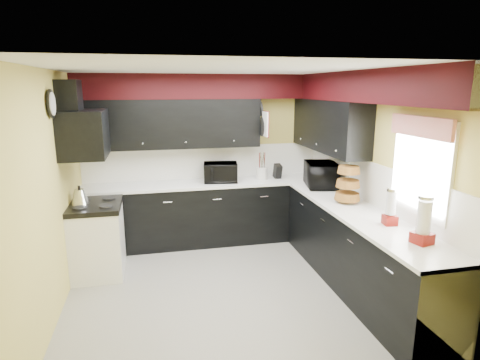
# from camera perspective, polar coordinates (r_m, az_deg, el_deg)

# --- Properties ---
(ground) EXTENTS (3.60, 3.60, 0.00)m
(ground) POSITION_cam_1_polar(r_m,az_deg,el_deg) (4.92, -1.98, -15.05)
(ground) COLOR gray
(ground) RESTS_ON ground
(wall_back) EXTENTS (3.60, 0.06, 2.50)m
(wall_back) POSITION_cam_1_polar(r_m,az_deg,el_deg) (6.21, -5.15, 3.13)
(wall_back) COLOR #E0C666
(wall_back) RESTS_ON ground
(wall_right) EXTENTS (0.06, 3.60, 2.50)m
(wall_right) POSITION_cam_1_polar(r_m,az_deg,el_deg) (5.10, 18.20, 0.33)
(wall_right) COLOR #E0C666
(wall_right) RESTS_ON ground
(wall_left) EXTENTS (0.06, 3.60, 2.50)m
(wall_left) POSITION_cam_1_polar(r_m,az_deg,el_deg) (4.51, -25.20, -1.88)
(wall_left) COLOR #E0C666
(wall_left) RESTS_ON ground
(ceiling) EXTENTS (3.60, 3.60, 0.06)m
(ceiling) POSITION_cam_1_polar(r_m,az_deg,el_deg) (4.34, -2.24, 15.48)
(ceiling) COLOR white
(ceiling) RESTS_ON wall_back
(cab_back) EXTENTS (3.60, 0.60, 0.90)m
(cab_back) POSITION_cam_1_polar(r_m,az_deg,el_deg) (6.11, -4.63, -4.76)
(cab_back) COLOR black
(cab_back) RESTS_ON ground
(cab_right) EXTENTS (0.60, 3.00, 0.90)m
(cab_right) POSITION_cam_1_polar(r_m,az_deg,el_deg) (4.94, 16.27, -9.67)
(cab_right) COLOR black
(cab_right) RESTS_ON ground
(counter_back) EXTENTS (3.62, 0.64, 0.04)m
(counter_back) POSITION_cam_1_polar(r_m,az_deg,el_deg) (5.98, -4.71, -0.47)
(counter_back) COLOR white
(counter_back) RESTS_ON cab_back
(counter_right) EXTENTS (0.64, 3.02, 0.04)m
(counter_right) POSITION_cam_1_polar(r_m,az_deg,el_deg) (4.79, 16.63, -4.47)
(counter_right) COLOR white
(counter_right) RESTS_ON cab_right
(splash_back) EXTENTS (3.60, 0.02, 0.50)m
(splash_back) POSITION_cam_1_polar(r_m,az_deg,el_deg) (6.21, -5.13, 2.57)
(splash_back) COLOR white
(splash_back) RESTS_ON counter_back
(splash_right) EXTENTS (0.02, 3.60, 0.50)m
(splash_right) POSITION_cam_1_polar(r_m,az_deg,el_deg) (5.11, 18.05, -0.33)
(splash_right) COLOR white
(splash_right) RESTS_ON counter_right
(upper_back) EXTENTS (2.60, 0.35, 0.70)m
(upper_back) POSITION_cam_1_polar(r_m,az_deg,el_deg) (5.92, -9.88, 7.87)
(upper_back) COLOR black
(upper_back) RESTS_ON wall_back
(upper_right) EXTENTS (0.35, 1.80, 0.70)m
(upper_right) POSITION_cam_1_polar(r_m,az_deg,el_deg) (5.72, 12.48, 7.59)
(upper_right) COLOR black
(upper_right) RESTS_ON wall_right
(soffit_back) EXTENTS (3.60, 0.36, 0.35)m
(soffit_back) POSITION_cam_1_polar(r_m,az_deg,el_deg) (5.94, -5.13, 13.10)
(soffit_back) COLOR black
(soffit_back) RESTS_ON wall_back
(soffit_right) EXTENTS (0.36, 3.24, 0.35)m
(soffit_right) POSITION_cam_1_polar(r_m,az_deg,el_deg) (4.74, 18.34, 12.52)
(soffit_right) COLOR black
(soffit_right) RESTS_ON wall_right
(stove) EXTENTS (0.60, 0.75, 0.86)m
(stove) POSITION_cam_1_polar(r_m,az_deg,el_deg) (5.41, -19.56, -8.15)
(stove) COLOR white
(stove) RESTS_ON ground
(cooktop) EXTENTS (0.62, 0.77, 0.06)m
(cooktop) POSITION_cam_1_polar(r_m,az_deg,el_deg) (5.26, -19.94, -3.47)
(cooktop) COLOR black
(cooktop) RESTS_ON stove
(hood) EXTENTS (0.50, 0.78, 0.55)m
(hood) POSITION_cam_1_polar(r_m,az_deg,el_deg) (5.10, -21.27, 6.15)
(hood) COLOR black
(hood) RESTS_ON wall_left
(hood_duct) EXTENTS (0.24, 0.40, 0.40)m
(hood_duct) POSITION_cam_1_polar(r_m,az_deg,el_deg) (5.10, -23.14, 10.73)
(hood_duct) COLOR black
(hood_duct) RESTS_ON wall_left
(window) EXTENTS (0.03, 0.86, 0.96)m
(window) POSITION_cam_1_polar(r_m,az_deg,el_deg) (4.30, 24.36, 1.63)
(window) COLOR white
(window) RESTS_ON wall_right
(valance) EXTENTS (0.04, 0.88, 0.20)m
(valance) POSITION_cam_1_polar(r_m,az_deg,el_deg) (4.22, 24.27, 6.93)
(valance) COLOR red
(valance) RESTS_ON wall_right
(pan_top) EXTENTS (0.03, 0.22, 0.40)m
(pan_top) POSITION_cam_1_polar(r_m,az_deg,el_deg) (6.04, 2.87, 10.05)
(pan_top) COLOR black
(pan_top) RESTS_ON upper_back
(pan_mid) EXTENTS (0.03, 0.28, 0.46)m
(pan_mid) POSITION_cam_1_polar(r_m,az_deg,el_deg) (5.93, 3.18, 7.57)
(pan_mid) COLOR black
(pan_mid) RESTS_ON upper_back
(pan_low) EXTENTS (0.03, 0.24, 0.42)m
(pan_low) POSITION_cam_1_polar(r_m,az_deg,el_deg) (6.19, 2.52, 7.53)
(pan_low) COLOR black
(pan_low) RESTS_ON upper_back
(cut_board) EXTENTS (0.03, 0.26, 0.35)m
(cut_board) POSITION_cam_1_polar(r_m,az_deg,el_deg) (5.82, 3.61, 7.95)
(cut_board) COLOR white
(cut_board) RESTS_ON upper_back
(baskets) EXTENTS (0.27, 0.27, 0.50)m
(baskets) POSITION_cam_1_polar(r_m,az_deg,el_deg) (5.02, 15.10, -0.47)
(baskets) COLOR brown
(baskets) RESTS_ON upper_right
(clock) EXTENTS (0.03, 0.30, 0.30)m
(clock) POSITION_cam_1_polar(r_m,az_deg,el_deg) (4.62, -25.28, 9.78)
(clock) COLOR black
(clock) RESTS_ON wall_left
(deco_plate) EXTENTS (0.03, 0.24, 0.24)m
(deco_plate) POSITION_cam_1_polar(r_m,az_deg,el_deg) (4.68, 20.96, 11.41)
(deco_plate) COLOR white
(deco_plate) RESTS_ON wall_right
(toaster_oven) EXTENTS (0.54, 0.47, 0.28)m
(toaster_oven) POSITION_cam_1_polar(r_m,az_deg,el_deg) (5.96, -2.78, 1.09)
(toaster_oven) COLOR black
(toaster_oven) RESTS_ON counter_back
(microwave) EXTENTS (0.54, 0.69, 0.34)m
(microwave) POSITION_cam_1_polar(r_m,az_deg,el_deg) (5.78, 11.50, 0.74)
(microwave) COLOR black
(microwave) RESTS_ON counter_right
(utensil_crock) EXTENTS (0.21, 0.21, 0.18)m
(utensil_crock) POSITION_cam_1_polar(r_m,az_deg,el_deg) (6.13, 3.13, 0.96)
(utensil_crock) COLOR silver
(utensil_crock) RESTS_ON counter_back
(knife_block) EXTENTS (0.10, 0.14, 0.22)m
(knife_block) POSITION_cam_1_polar(r_m,az_deg,el_deg) (6.21, 5.36, 1.22)
(knife_block) COLOR black
(knife_block) RESTS_ON counter_back
(kettle) EXTENTS (0.27, 0.27, 0.18)m
(kettle) POSITION_cam_1_polar(r_m,az_deg,el_deg) (5.28, -21.82, -2.21)
(kettle) COLOR silver
(kettle) RESTS_ON cooktop
(dispenser_a) EXTENTS (0.14, 0.14, 0.34)m
(dispenser_a) POSITION_cam_1_polar(r_m,az_deg,el_deg) (4.36, 20.65, -3.82)
(dispenser_a) COLOR #620612
(dispenser_a) RESTS_ON counter_right
(dispenser_b) EXTENTS (0.19, 0.19, 0.43)m
(dispenser_b) POSITION_cam_1_polar(r_m,az_deg,el_deg) (3.95, 24.68, -5.28)
(dispenser_b) COLOR #68050C
(dispenser_b) RESTS_ON counter_right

